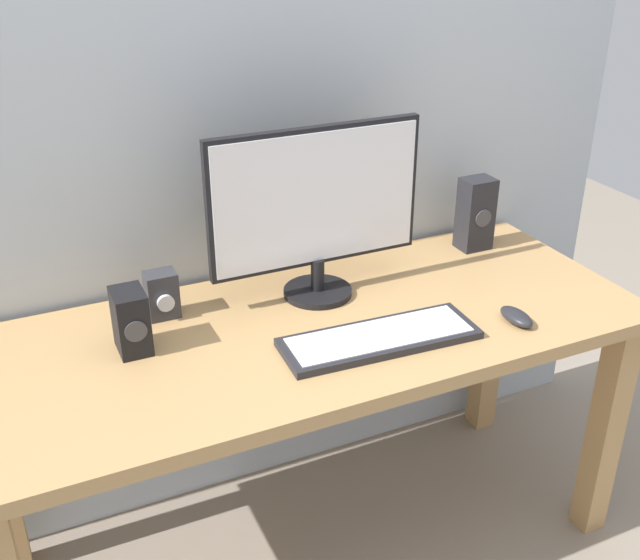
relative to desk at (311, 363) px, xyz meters
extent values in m
plane|color=gray|center=(0.00, 0.00, -0.62)|extent=(6.00, 6.00, 0.00)
cube|color=tan|center=(0.00, 0.00, 0.09)|extent=(1.70, 0.68, 0.04)
cube|color=tan|center=(0.78, -0.27, -0.27)|extent=(0.07, 0.07, 0.70)
cube|color=tan|center=(0.78, 0.27, -0.27)|extent=(0.07, 0.07, 0.70)
cylinder|color=black|center=(0.08, 0.14, 0.12)|extent=(0.18, 0.18, 0.02)
cylinder|color=black|center=(0.08, 0.14, 0.17)|extent=(0.04, 0.04, 0.09)
cube|color=black|center=(0.08, 0.15, 0.38)|extent=(0.57, 0.02, 0.36)
cube|color=white|center=(0.08, 0.14, 0.38)|extent=(0.55, 0.01, 0.34)
cube|color=#232328|center=(0.12, -0.14, 0.12)|extent=(0.49, 0.19, 0.02)
cube|color=silver|center=(0.12, -0.14, 0.13)|extent=(0.45, 0.16, 0.00)
ellipsoid|color=#232328|center=(0.47, -0.20, 0.13)|extent=(0.06, 0.11, 0.03)
cube|color=#232328|center=(0.64, 0.22, 0.22)|extent=(0.09, 0.08, 0.22)
cylinder|color=#3F3F44|center=(0.64, 0.18, 0.22)|extent=(0.05, 0.00, 0.05)
cube|color=black|center=(-0.42, 0.07, 0.19)|extent=(0.07, 0.10, 0.15)
cylinder|color=#3F3F44|center=(-0.42, 0.02, 0.19)|extent=(0.05, 0.00, 0.05)
cube|color=#333338|center=(-0.32, 0.20, 0.17)|extent=(0.08, 0.06, 0.12)
cylinder|color=silver|center=(-0.32, 0.16, 0.17)|extent=(0.04, 0.01, 0.04)
camera|label=1|loc=(-0.67, -1.49, 1.06)|focal=42.76mm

